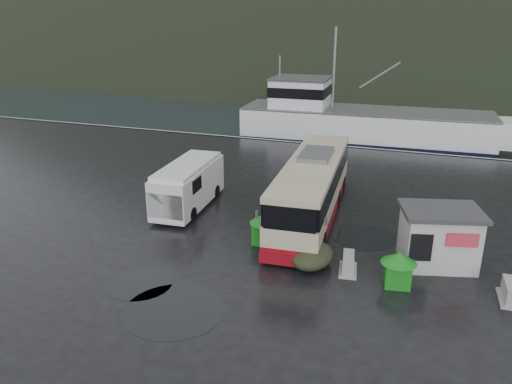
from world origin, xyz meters
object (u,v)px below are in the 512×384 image
(coach_bus, at_px, (311,218))
(white_van, at_px, (189,207))
(waste_bin_left, at_px, (265,243))
(jersey_barrier_b, at_px, (509,300))
(waste_bin_right, at_px, (396,285))
(fishing_trawler, at_px, (364,131))
(dome_tent, at_px, (312,265))
(jersey_barrier_a, at_px, (348,271))
(ticket_kiosk, at_px, (435,264))

(coach_bus, xyz_separation_m, white_van, (-7.01, -0.83, 0.00))
(waste_bin_left, distance_m, jersey_barrier_b, 10.79)
(waste_bin_right, bearing_deg, fishing_trawler, 100.76)
(dome_tent, xyz_separation_m, jersey_barrier_a, (1.61, 0.02, 0.00))
(white_van, xyz_separation_m, waste_bin_right, (12.07, -4.98, 0.00))
(ticket_kiosk, height_order, jersey_barrier_b, ticket_kiosk)
(coach_bus, bearing_deg, waste_bin_left, -113.27)
(waste_bin_right, height_order, jersey_barrier_b, waste_bin_right)
(white_van, xyz_separation_m, fishing_trawler, (6.70, 23.27, 0.00))
(coach_bus, relative_size, waste_bin_right, 8.34)
(ticket_kiosk, bearing_deg, waste_bin_left, 168.89)
(dome_tent, relative_size, jersey_barrier_b, 1.60)
(fishing_trawler, bearing_deg, jersey_barrier_a, -85.60)
(waste_bin_right, distance_m, ticket_kiosk, 2.88)
(ticket_kiosk, bearing_deg, white_van, 154.60)
(coach_bus, height_order, fishing_trawler, fishing_trawler)
(coach_bus, xyz_separation_m, waste_bin_left, (-1.34, -3.87, 0.00))
(fishing_trawler, bearing_deg, white_van, -108.37)
(coach_bus, xyz_separation_m, waste_bin_right, (5.05, -5.82, 0.00))
(waste_bin_left, distance_m, dome_tent, 3.08)
(waste_bin_left, relative_size, ticket_kiosk, 0.46)
(jersey_barrier_b, bearing_deg, waste_bin_left, 170.97)
(dome_tent, bearing_deg, jersey_barrier_b, -1.38)
(dome_tent, bearing_deg, ticket_kiosk, 21.26)
(jersey_barrier_a, xyz_separation_m, fishing_trawler, (-3.27, 27.78, 0.00))
(coach_bus, xyz_separation_m, jersey_barrier_a, (2.95, -5.34, 0.00))
(jersey_barrier_a, bearing_deg, dome_tent, -179.11)
(white_van, bearing_deg, jersey_barrier_b, -20.18)
(dome_tent, xyz_separation_m, jersey_barrier_b, (7.97, -0.19, 0.00))
(coach_bus, height_order, jersey_barrier_b, coach_bus)
(white_van, relative_size, waste_bin_left, 4.09)
(coach_bus, bearing_deg, fishing_trawler, 86.62)
(dome_tent, height_order, jersey_barrier_a, dome_tent)
(jersey_barrier_a, relative_size, jersey_barrier_b, 0.98)
(waste_bin_left, distance_m, waste_bin_right, 6.68)
(waste_bin_left, relative_size, dome_tent, 0.63)
(waste_bin_left, xyz_separation_m, jersey_barrier_a, (4.29, -1.48, 0.00))
(white_van, bearing_deg, coach_bus, 2.74)
(coach_bus, distance_m, waste_bin_right, 7.71)
(waste_bin_left, bearing_deg, waste_bin_right, -16.96)
(white_van, bearing_deg, fishing_trawler, 69.91)
(dome_tent, height_order, ticket_kiosk, ticket_kiosk)
(coach_bus, relative_size, ticket_kiosk, 3.65)
(coach_bus, height_order, waste_bin_right, coach_bus)
(ticket_kiosk, relative_size, fishing_trawler, 0.12)
(waste_bin_right, bearing_deg, white_van, 157.56)
(jersey_barrier_a, xyz_separation_m, jersey_barrier_b, (6.36, -0.22, 0.00))
(fishing_trawler, bearing_deg, waste_bin_left, -94.53)
(waste_bin_left, relative_size, waste_bin_right, 1.05)
(waste_bin_right, relative_size, fishing_trawler, 0.05)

